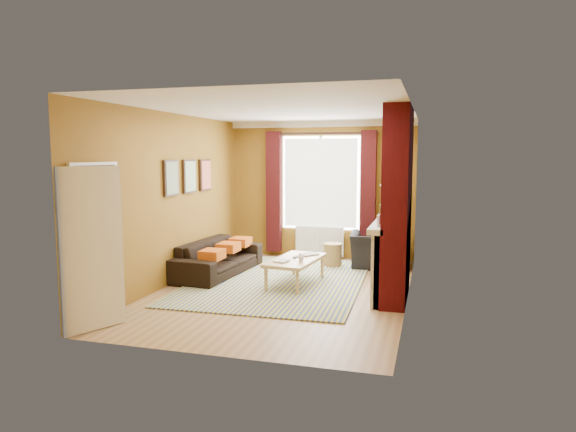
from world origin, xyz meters
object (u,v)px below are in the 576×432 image
object	(u,v)px
armchair	(378,250)
wicker_stool	(332,255)
floor_lamp	(385,202)
sofa	(218,258)
coffee_table	(296,261)

from	to	relation	value
armchair	wicker_stool	xyz separation A→B (m)	(-0.85, -0.11, -0.11)
wicker_stool	floor_lamp	size ratio (longest dim) A/B	0.29
sofa	wicker_stool	bearing A→B (deg)	-51.89
sofa	wicker_stool	world-z (taller)	sofa
floor_lamp	armchair	bearing A→B (deg)	-103.12
sofa	wicker_stool	size ratio (longest dim) A/B	4.65
sofa	coffee_table	world-z (taller)	sofa
wicker_stool	sofa	bearing A→B (deg)	-146.42
floor_lamp	coffee_table	bearing A→B (deg)	-121.84
sofa	coffee_table	distance (m)	1.55
sofa	coffee_table	bearing A→B (deg)	-97.92
wicker_stool	armchair	bearing A→B (deg)	7.55
sofa	wicker_stool	xyz separation A→B (m)	(1.83, 1.21, -0.08)
sofa	wicker_stool	distance (m)	2.20
coffee_table	floor_lamp	xyz separation A→B (m)	(1.25, 2.01, 0.83)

